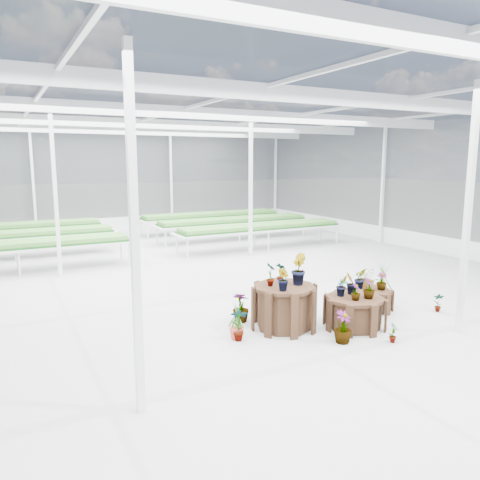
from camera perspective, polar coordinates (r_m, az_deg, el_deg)
name	(u,v)px	position (r m, az deg, el deg)	size (l,w,h in m)	color
ground_plane	(220,298)	(10.90, -2.41, -7.13)	(24.00, 24.00, 0.00)	gray
greenhouse_shell	(220,201)	(10.47, -2.49, 4.75)	(18.00, 24.00, 4.50)	white
steel_frame	(220,201)	(10.47, -2.49, 4.75)	(18.00, 24.00, 4.50)	silver
nursery_benches	(136,237)	(17.44, -12.56, 0.42)	(16.00, 7.00, 0.84)	silver
plinth_tall	(284,307)	(8.95, 5.41, -8.12)	(1.22, 1.22, 0.83)	#362113
plinth_mid	(355,312)	(9.23, 13.79, -8.56)	(1.14, 1.14, 0.60)	#362113
plinth_low	(368,300)	(10.40, 15.39, -7.02)	(0.99, 0.99, 0.44)	#362113
nursery_plants	(327,292)	(9.61, 10.61, -6.30)	(4.78, 2.75, 1.43)	#427932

